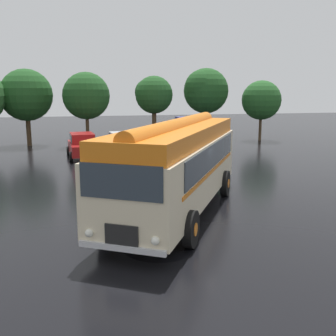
# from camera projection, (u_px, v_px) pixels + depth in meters

# --- Properties ---
(ground_plane) EXTENTS (120.00, 120.00, 0.00)m
(ground_plane) POSITION_uv_depth(u_px,v_px,m) (175.00, 213.00, 14.61)
(ground_plane) COLOR black
(vintage_bus) EXTENTS (7.30, 9.90, 3.49)m
(vintage_bus) POSITION_uv_depth(u_px,v_px,m) (178.00, 162.00, 14.30)
(vintage_bus) COLOR beige
(vintage_bus) RESTS_ON ground
(car_near_left) EXTENTS (2.19, 4.31, 1.66)m
(car_near_left) POSITION_uv_depth(u_px,v_px,m) (83.00, 145.00, 26.57)
(car_near_left) COLOR maroon
(car_near_left) RESTS_ON ground
(car_mid_left) EXTENTS (2.27, 4.35, 1.66)m
(car_mid_left) POSITION_uv_depth(u_px,v_px,m) (123.00, 145.00, 26.97)
(car_mid_left) COLOR #B7BABF
(car_mid_left) RESTS_ON ground
(car_mid_right) EXTENTS (2.01, 4.23, 1.66)m
(car_mid_right) POSITION_uv_depth(u_px,v_px,m) (162.00, 142.00, 28.08)
(car_mid_right) COLOR maroon
(car_mid_right) RESTS_ON ground
(box_van) EXTENTS (2.46, 5.82, 2.50)m
(box_van) POSITION_uv_depth(u_px,v_px,m) (196.00, 134.00, 28.73)
(box_van) COLOR navy
(box_van) RESTS_ON ground
(tree_left_of_centre) EXTENTS (4.21, 4.21, 6.25)m
(tree_left_of_centre) POSITION_uv_depth(u_px,v_px,m) (28.00, 95.00, 32.07)
(tree_left_of_centre) COLOR #4C3823
(tree_left_of_centre) RESTS_ON ground
(tree_centre) EXTENTS (3.78, 3.78, 5.98)m
(tree_centre) POSITION_uv_depth(u_px,v_px,m) (88.00, 96.00, 31.61)
(tree_centre) COLOR #4C3823
(tree_centre) RESTS_ON ground
(tree_right_of_centre) EXTENTS (3.20, 3.20, 5.75)m
(tree_right_of_centre) POSITION_uv_depth(u_px,v_px,m) (152.00, 94.00, 33.52)
(tree_right_of_centre) COLOR #4C3823
(tree_right_of_centre) RESTS_ON ground
(tree_far_right) EXTENTS (3.98, 3.97, 6.47)m
(tree_far_right) POSITION_uv_depth(u_px,v_px,m) (205.00, 90.00, 34.72)
(tree_far_right) COLOR #4C3823
(tree_far_right) RESTS_ON ground
(tree_extra_right) EXTENTS (3.53, 3.53, 5.42)m
(tree_extra_right) POSITION_uv_depth(u_px,v_px,m) (260.00, 100.00, 35.50)
(tree_extra_right) COLOR #4C3823
(tree_extra_right) RESTS_ON ground
(puddle_patch) EXTENTS (2.07, 2.07, 0.01)m
(puddle_patch) POSITION_uv_depth(u_px,v_px,m) (159.00, 248.00, 11.34)
(puddle_patch) COLOR black
(puddle_patch) RESTS_ON ground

